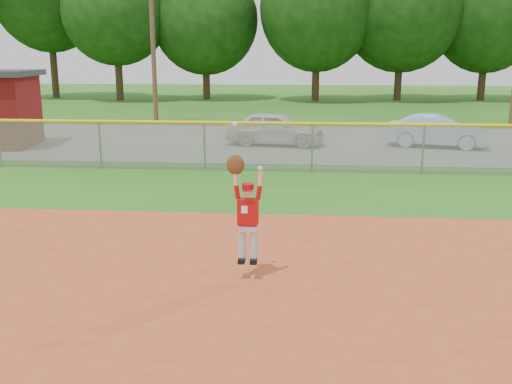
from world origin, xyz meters
TOP-DOWN VIEW (x-y plane):
  - ground at (0.00, 0.00)m, footprint 120.00×120.00m
  - parking_strip at (0.00, 16.00)m, footprint 44.00×10.00m
  - car_white_a at (-1.38, 15.08)m, footprint 4.03×2.10m
  - car_blue at (4.87, 15.10)m, footprint 3.95×2.12m
  - outfield_fence at (0.00, 10.00)m, footprint 40.06×0.10m
  - power_lines at (1.00, 22.00)m, footprint 19.40×0.24m
  - ballplayer at (-1.14, 1.27)m, footprint 0.58×0.25m

SIDE VIEW (x-z plane):
  - ground at x=0.00m, z-range 0.00..0.00m
  - parking_strip at x=0.00m, z-range 0.00..0.03m
  - car_blue at x=4.87m, z-range 0.03..1.27m
  - car_white_a at x=-1.38m, z-range 0.03..1.34m
  - outfield_fence at x=0.00m, z-range 0.11..1.66m
  - ballplayer at x=-1.14m, z-range 0.05..2.30m
  - power_lines at x=1.00m, z-range 0.18..9.18m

